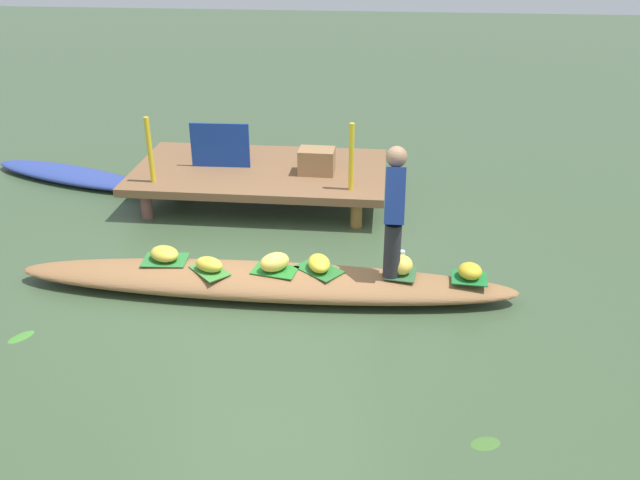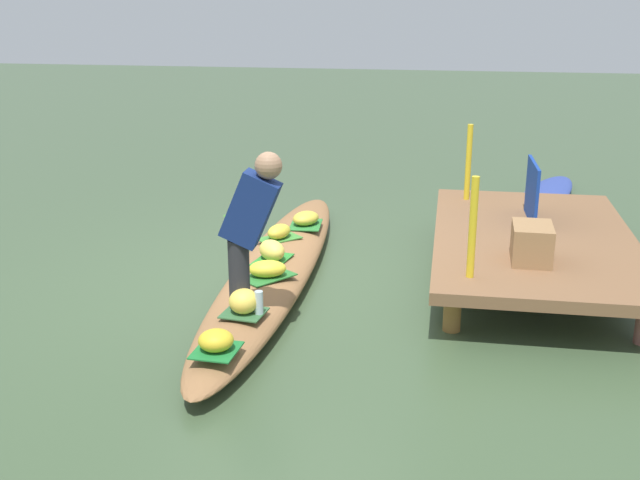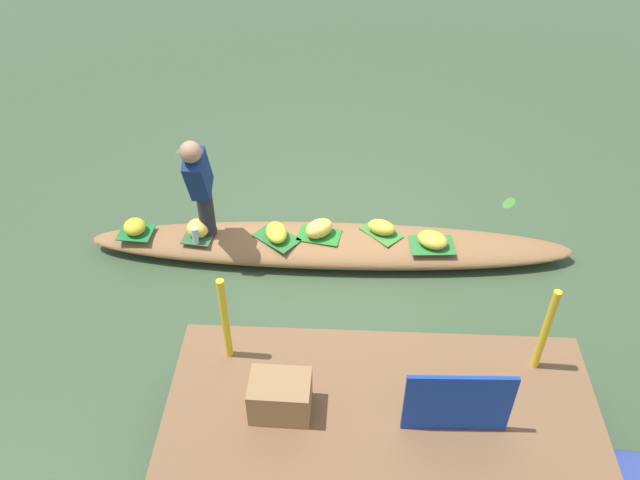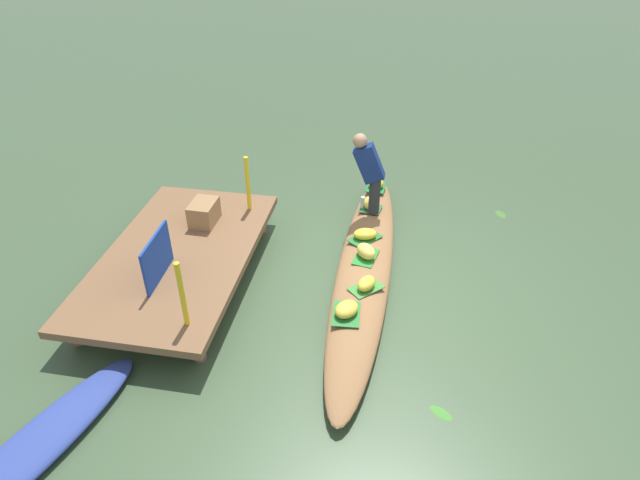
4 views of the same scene
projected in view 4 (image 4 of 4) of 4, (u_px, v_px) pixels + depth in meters
name	position (u px, v px, depth m)	size (l,w,h in m)	color
canal_water	(364.00, 278.00, 7.21)	(40.00, 40.00, 0.00)	#3B5034
dock_platform	(178.00, 257.00, 6.96)	(3.20, 1.80, 0.43)	brown
vendor_boat	(364.00, 270.00, 7.14)	(4.94, 0.69, 0.25)	olive
moored_boat	(27.00, 454.00, 4.96)	(2.60, 0.55, 0.16)	#2E408E
leaf_mat_0	(366.00, 257.00, 7.16)	(0.42, 0.27, 0.01)	#28802C
banana_bunch_0	(366.00, 251.00, 7.11)	(0.30, 0.20, 0.18)	#F6D356
leaf_mat_1	(366.00, 288.00, 6.64)	(0.40, 0.24, 0.01)	#3D8434
banana_bunch_1	(366.00, 283.00, 6.60)	(0.29, 0.18, 0.14)	gold
leaf_mat_2	(376.00, 188.00, 8.68)	(0.34, 0.29, 0.01)	#1C7030
banana_bunch_2	(376.00, 184.00, 8.64)	(0.24, 0.22, 0.15)	gold
leaf_mat_3	(346.00, 314.00, 6.25)	(0.43, 0.31, 0.01)	#2A7632
banana_bunch_3	(346.00, 309.00, 6.22)	(0.31, 0.24, 0.14)	gold
leaf_mat_4	(370.00, 209.00, 8.15)	(0.31, 0.29, 0.01)	#316036
banana_bunch_4	(371.00, 203.00, 8.10)	(0.22, 0.22, 0.19)	#F9D450
leaf_mat_5	(365.00, 238.00, 7.51)	(0.44, 0.27, 0.01)	#286E2C
banana_bunch_5	(365.00, 234.00, 7.47)	(0.32, 0.21, 0.14)	yellow
vendor_person	(369.00, 170.00, 7.69)	(0.20, 0.47, 1.22)	#28282D
water_bottle	(363.00, 203.00, 8.13)	(0.06, 0.06, 0.19)	silver
market_banner	(157.00, 258.00, 6.36)	(0.75, 0.03, 0.57)	#153796
railing_post_west	(182.00, 294.00, 5.64)	(0.06, 0.06, 0.80)	yellow
railing_post_east	(248.00, 184.00, 7.59)	(0.06, 0.06, 0.80)	yellow
produce_crate	(204.00, 213.00, 7.43)	(0.44, 0.32, 0.31)	#966E46
drifting_plant_0	(441.00, 413.00, 5.43)	(0.24, 0.12, 0.01)	#40822E
drifting_plant_1	(501.00, 214.00, 8.50)	(0.22, 0.14, 0.01)	#3E6A2A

